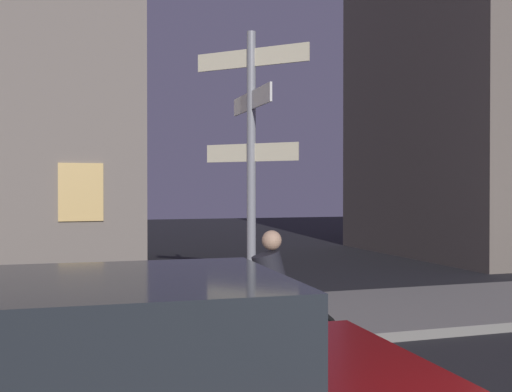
% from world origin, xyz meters
% --- Properties ---
extents(sidewalk_kerb, '(40.00, 3.25, 0.14)m').
position_xyz_m(sidewalk_kerb, '(0.00, 7.47, 0.07)').
color(sidewalk_kerb, gray).
rests_on(sidewalk_kerb, ground_plane).
extents(signpost, '(1.20, 1.60, 4.03)m').
position_xyz_m(signpost, '(0.42, 6.45, 2.56)').
color(signpost, gray).
rests_on(signpost, sidewalk_kerb).
extents(cyclist, '(1.81, 0.38, 1.61)m').
position_xyz_m(cyclist, '(0.14, 4.97, 0.75)').
color(cyclist, black).
rests_on(cyclist, ground_plane).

